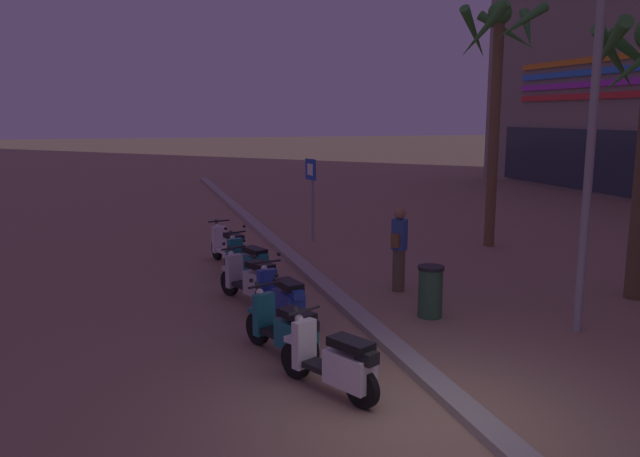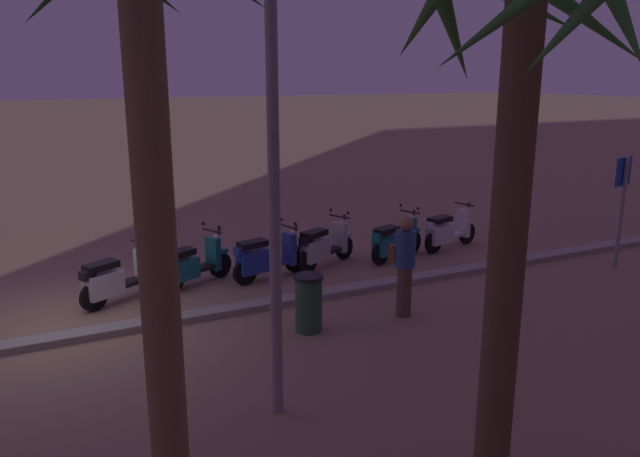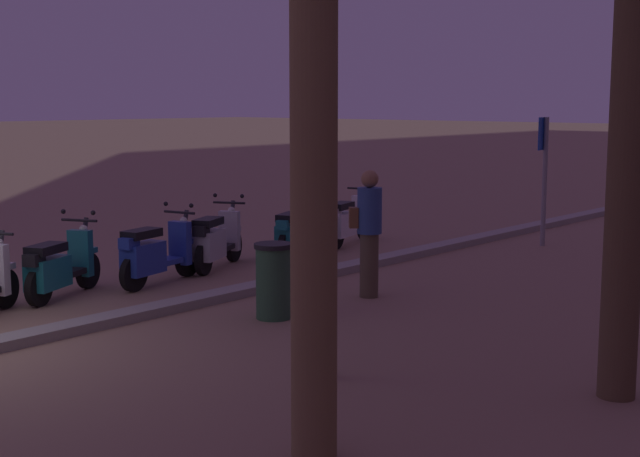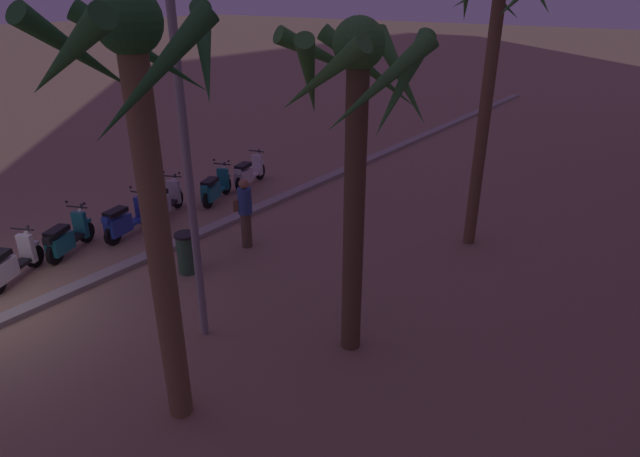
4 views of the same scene
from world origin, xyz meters
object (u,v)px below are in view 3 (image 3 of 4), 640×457
object	(u,v)px
scooter_blue_last_in_row	(155,254)
pedestrian_strolling_near_curb	(369,230)
scooter_teal_lead_nearest	(59,267)
litter_bin	(274,280)
crossing_sign	(544,166)
scooter_white_second_in_line	(347,221)
scooter_teal_gap_after_mid	(296,232)
scooter_silver_tail_end	(216,241)

from	to	relation	value
scooter_blue_last_in_row	pedestrian_strolling_near_curb	xyz separation A→B (m)	(-1.45, 2.84, 0.48)
scooter_teal_lead_nearest	litter_bin	distance (m)	3.19
crossing_sign	scooter_blue_last_in_row	bearing A→B (deg)	-19.80
crossing_sign	pedestrian_strolling_near_curb	xyz separation A→B (m)	(5.63, 0.29, -0.56)
pedestrian_strolling_near_curb	litter_bin	bearing A→B (deg)	-4.39
crossing_sign	scooter_white_second_in_line	bearing A→B (deg)	-49.40
scooter_blue_last_in_row	pedestrian_strolling_near_curb	distance (m)	3.23
scooter_blue_last_in_row	litter_bin	xyz separation A→B (m)	(0.29, 2.71, 0.02)
scooter_teal_lead_nearest	scooter_blue_last_in_row	bearing A→B (deg)	169.36
litter_bin	crossing_sign	bearing A→B (deg)	-178.78
scooter_teal_lead_nearest	crossing_sign	bearing A→B (deg)	161.69
scooter_blue_last_in_row	scooter_teal_lead_nearest	xyz separation A→B (m)	(1.44, -0.27, -0.02)
scooter_teal_lead_nearest	litter_bin	size ratio (longest dim) A/B	1.70
scooter_blue_last_in_row	crossing_sign	bearing A→B (deg)	160.20
scooter_blue_last_in_row	litter_bin	size ratio (longest dim) A/B	1.86
scooter_teal_gap_after_mid	crossing_sign	xyz separation A→B (m)	(-3.99, 2.58, 1.06)
scooter_white_second_in_line	scooter_silver_tail_end	world-z (taller)	scooter_silver_tail_end
crossing_sign	litter_bin	distance (m)	7.45
scooter_teal_gap_after_mid	scooter_silver_tail_end	world-z (taller)	same
scooter_white_second_in_line	pedestrian_strolling_near_curb	world-z (taller)	pedestrian_strolling_near_curb
scooter_blue_last_in_row	pedestrian_strolling_near_curb	bearing A→B (deg)	117.09
litter_bin	scooter_white_second_in_line	bearing A→B (deg)	-149.67
scooter_white_second_in_line	scooter_teal_gap_after_mid	bearing A→B (deg)	6.58
scooter_silver_tail_end	litter_bin	world-z (taller)	scooter_silver_tail_end
litter_bin	scooter_silver_tail_end	bearing A→B (deg)	-120.07
scooter_blue_last_in_row	scooter_silver_tail_end	bearing A→B (deg)	-169.60
scooter_blue_last_in_row	scooter_teal_lead_nearest	distance (m)	1.47
scooter_blue_last_in_row	crossing_sign	distance (m)	7.60
scooter_teal_gap_after_mid	scooter_teal_lead_nearest	size ratio (longest dim) A/B	1.04
scooter_teal_gap_after_mid	scooter_silver_tail_end	bearing A→B (deg)	-7.82
pedestrian_strolling_near_curb	litter_bin	xyz separation A→B (m)	(1.75, -0.13, -0.46)
crossing_sign	pedestrian_strolling_near_curb	size ratio (longest dim) A/B	1.36
scooter_teal_gap_after_mid	litter_bin	bearing A→B (deg)	38.99
pedestrian_strolling_near_curb	litter_bin	distance (m)	1.81
scooter_blue_last_in_row	pedestrian_strolling_near_curb	size ratio (longest dim) A/B	1.00
pedestrian_strolling_near_curb	scooter_white_second_in_line	bearing A→B (deg)	-136.77
scooter_teal_gap_after_mid	scooter_blue_last_in_row	xyz separation A→B (m)	(3.10, 0.03, 0.02)
crossing_sign	litter_bin	size ratio (longest dim) A/B	2.53
scooter_teal_gap_after_mid	litter_bin	world-z (taller)	scooter_teal_gap_after_mid
scooter_teal_lead_nearest	pedestrian_strolling_near_curb	distance (m)	4.28
scooter_white_second_in_line	scooter_teal_lead_nearest	bearing A→B (deg)	-0.48
scooter_white_second_in_line	pedestrian_strolling_near_curb	xyz separation A→B (m)	(3.26, 3.06, 0.49)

